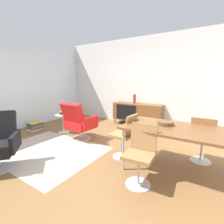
{
  "coord_description": "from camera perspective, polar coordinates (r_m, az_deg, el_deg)",
  "views": [
    {
      "loc": [
        1.78,
        -2.45,
        1.47
      ],
      "look_at": [
        0.1,
        0.21,
        0.84
      ],
      "focal_mm": 25.7,
      "sensor_mm": 36.0,
      "label": 1
    }
  ],
  "objects": [
    {
      "name": "dining_chair_near_window",
      "position": [
        3.03,
        4.67,
        -7.92
      ],
      "size": [
        0.44,
        0.42,
        0.86
      ],
      "color": "#9E7042",
      "rests_on": "ground_plane"
    },
    {
      "name": "wooden_bowl_on_table",
      "position": [
        2.78,
        18.52,
        -3.78
      ],
      "size": [
        0.26,
        0.26,
        0.06
      ],
      "primitive_type": "cylinder",
      "color": "brown",
      "rests_on": "dining_table"
    },
    {
      "name": "magazine_stack",
      "position": [
        5.33,
        -25.67,
        -4.51
      ],
      "size": [
        0.33,
        0.41,
        0.23
      ],
      "color": "silver",
      "rests_on": "ground_plane"
    },
    {
      "name": "sideboard",
      "position": [
        5.26,
        8.96,
        -0.04
      ],
      "size": [
        1.6,
        0.45,
        0.72
      ],
      "color": "brown",
      "rests_on": "ground_plane"
    },
    {
      "name": "dining_chair_back_right",
      "position": [
        3.26,
        29.52,
        -8.0
      ],
      "size": [
        0.41,
        0.44,
        0.86
      ],
      "color": "#9E7042",
      "rests_on": "ground_plane"
    },
    {
      "name": "vase_cobalt",
      "position": [
        5.24,
        8.0,
        4.66
      ],
      "size": [
        0.08,
        0.08,
        0.29
      ],
      "color": "maroon",
      "rests_on": "sideboard"
    },
    {
      "name": "area_rug",
      "position": [
        3.73,
        -21.88,
        -12.63
      ],
      "size": [
        2.2,
        1.7,
        0.01
      ],
      "primitive_type": "cube",
      "color": "#B7AD99",
      "rests_on": "ground_plane"
    },
    {
      "name": "lounge_chair_red",
      "position": [
        4.03,
        -11.81,
        -3.26
      ],
      "size": [
        0.74,
        0.68,
        0.95
      ],
      "color": "red",
      "rests_on": "ground_plane"
    },
    {
      "name": "wall_window_left",
      "position": [
        5.55,
        -32.0,
        8.97
      ],
      "size": [
        0.12,
        5.6,
        2.8
      ],
      "primitive_type": "cube",
      "color": "silver",
      "rests_on": "ground_plane"
    },
    {
      "name": "dining_table",
      "position": [
        2.69,
        21.9,
        -6.11
      ],
      "size": [
        1.6,
        0.9,
        0.74
      ],
      "color": "brown",
      "rests_on": "ground_plane"
    },
    {
      "name": "dining_chair_front_left",
      "position": [
        2.35,
        10.09,
        -13.92
      ],
      "size": [
        0.42,
        0.45,
        0.86
      ],
      "color": "#9E7042",
      "rests_on": "ground_plane"
    },
    {
      "name": "wall_back",
      "position": [
        5.36,
        13.03,
        10.36
      ],
      "size": [
        6.8,
        0.12,
        2.8
      ],
      "primitive_type": "cube",
      "color": "silver",
      "rests_on": "ground_plane"
    },
    {
      "name": "fruit_bowl",
      "position": [
        4.69,
        -17.1,
        -0.29
      ],
      "size": [
        0.2,
        0.2,
        0.11
      ],
      "color": "#262628",
      "rests_on": "side_table_round"
    },
    {
      "name": "side_table_round",
      "position": [
        4.74,
        -16.94,
        -3.12
      ],
      "size": [
        0.44,
        0.44,
        0.52
      ],
      "color": "white",
      "rests_on": "ground_plane"
    },
    {
      "name": "ground_plane",
      "position": [
        3.37,
        -3.51,
        -14.51
      ],
      "size": [
        8.32,
        8.32,
        0.0
      ],
      "primitive_type": "plane",
      "color": "brown"
    }
  ]
}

